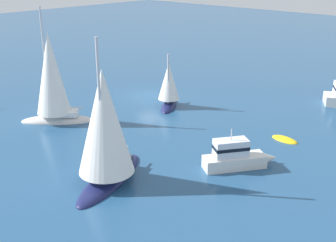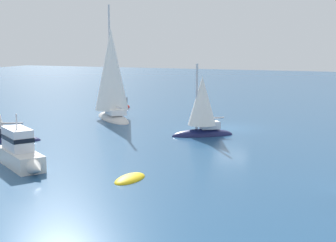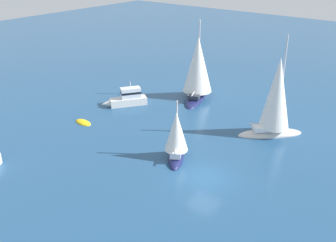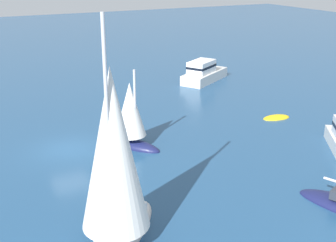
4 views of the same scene
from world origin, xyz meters
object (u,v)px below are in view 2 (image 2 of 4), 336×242
dinghy (130,179)px  yacht_1 (202,111)px  yacht (112,79)px  channel_buoy (127,107)px  launch (20,152)px

dinghy → yacht_1: 12.49m
yacht → yacht_1: 10.89m
yacht → yacht_1: bearing=-160.4°
dinghy → channel_buoy: bearing=-147.5°
dinghy → yacht_1: bearing=-173.3°
launch → channel_buoy: (-5.28, 24.12, -0.83)m
launch → yacht_1: 13.91m
yacht_1 → channel_buoy: bearing=-77.9°
launch → dinghy: bearing=33.1°
launch → yacht_1: size_ratio=0.87×
dinghy → launch: (-6.66, 0.13, 0.85)m
dinghy → channel_buoy: channel_buoy is taller
yacht → channel_buoy: yacht is taller
dinghy → channel_buoy: 27.03m
yacht → dinghy: bearing=164.9°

